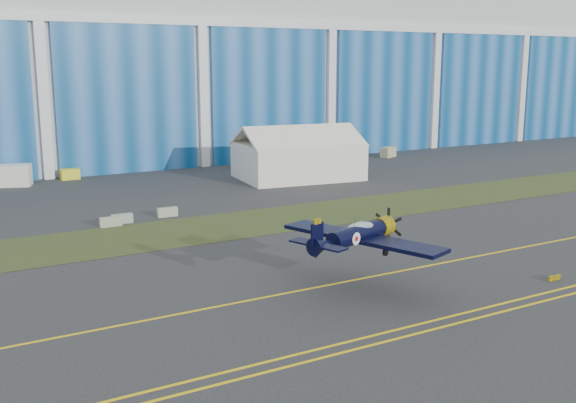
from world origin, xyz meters
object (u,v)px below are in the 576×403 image
shipping_container (5,176)px  tug (70,174)px  tent (298,152)px  warbird (357,234)px

shipping_container → tug: bearing=28.1°
shipping_container → tug: 8.15m
shipping_container → tug: (8.04, 1.20, -0.64)m
tent → tug: (-26.10, 14.15, -2.85)m
warbird → tent: (19.63, 40.31, -0.33)m
warbird → tent: tent is taller
tug → warbird: bearing=-82.9°
tug → tent: bearing=-28.2°
shipping_container → tug: shipping_container is taller
warbird → shipping_container: bearing=86.9°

